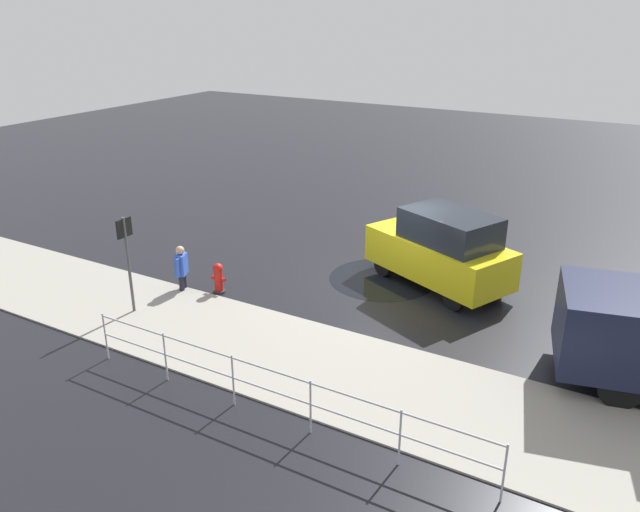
{
  "coord_description": "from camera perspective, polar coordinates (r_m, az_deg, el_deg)",
  "views": [
    {
      "loc": [
        -6.08,
        13.71,
        6.85
      ],
      "look_at": [
        1.27,
        0.84,
        0.9
      ],
      "focal_mm": 35.0,
      "sensor_mm": 36.0,
      "label": 1
    }
  ],
  "objects": [
    {
      "name": "pedestrian",
      "position": [
        16.32,
        -12.56,
        -0.89
      ],
      "size": [
        0.36,
        0.54,
        1.22
      ],
      "color": "blue",
      "rests_on": "ground"
    },
    {
      "name": "fire_hydrant",
      "position": [
        16.13,
        -9.27,
        -2.01
      ],
      "size": [
        0.42,
        0.31,
        0.8
      ],
      "color": "red",
      "rests_on": "ground"
    },
    {
      "name": "kerb_strip",
      "position": [
        13.19,
        -2.47,
        -9.32
      ],
      "size": [
        24.0,
        3.2,
        0.04
      ],
      "primitive_type": "cube",
      "color": "gray",
      "rests_on": "ground"
    },
    {
      "name": "moving_hatchback",
      "position": [
        16.38,
        11.04,
        0.62
      ],
      "size": [
        4.25,
        3.15,
        2.06
      ],
      "color": "yellow",
      "rests_on": "ground"
    },
    {
      "name": "ground_plane",
      "position": [
        16.49,
        5.31,
        -2.78
      ],
      "size": [
        60.0,
        60.0,
        0.0
      ],
      "primitive_type": "plane",
      "color": "black"
    },
    {
      "name": "sign_post",
      "position": [
        15.11,
        -17.23,
        0.42
      ],
      "size": [
        0.07,
        0.44,
        2.4
      ],
      "color": "#4C4C51",
      "rests_on": "ground"
    },
    {
      "name": "metal_railing",
      "position": [
        11.15,
        -4.58,
        -11.57
      ],
      "size": [
        8.23,
        0.04,
        1.05
      ],
      "color": "#B7BABF",
      "rests_on": "ground"
    },
    {
      "name": "puddle_patch",
      "position": [
        16.94,
        5.71,
        -2.08
      ],
      "size": [
        2.88,
        2.88,
        0.01
      ],
      "primitive_type": "cylinder",
      "color": "black",
      "rests_on": "ground"
    }
  ]
}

